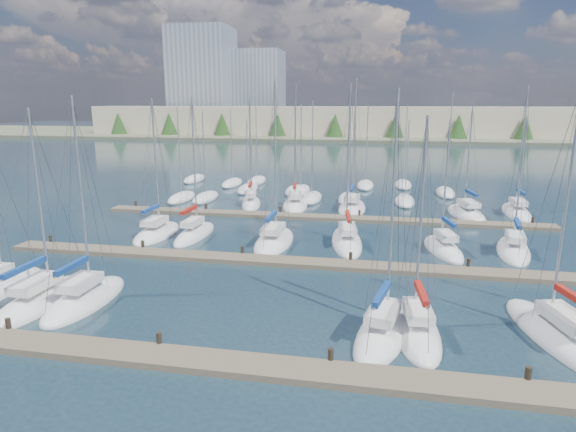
% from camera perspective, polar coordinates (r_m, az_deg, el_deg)
% --- Properties ---
extents(ground, '(400.00, 400.00, 0.00)m').
position_cam_1_polar(ground, '(77.07, 6.42, 4.85)').
color(ground, '#213642').
rests_on(ground, ground).
extents(dock_near, '(44.00, 1.93, 1.10)m').
position_cam_1_polar(dock_near, '(21.94, -6.12, -17.11)').
color(dock_near, '#6B5E4C').
rests_on(dock_near, ground).
extents(dock_mid, '(44.00, 1.93, 1.10)m').
position_cam_1_polar(dock_mid, '(34.39, 0.63, -5.49)').
color(dock_mid, '#6B5E4C').
rests_on(dock_mid, ground).
extents(dock_far, '(44.00, 1.93, 1.10)m').
position_cam_1_polar(dock_far, '(47.71, 3.59, -0.15)').
color(dock_far, '#6B5E4C').
rests_on(dock_far, ground).
extents(sailboat_q, '(4.16, 8.33, 11.64)m').
position_cam_1_polar(sailboat_q, '(52.24, 20.36, 0.24)').
color(sailboat_q, white).
rests_on(sailboat_q, ground).
extents(sailboat_k, '(3.55, 9.10, 13.45)m').
position_cam_1_polar(sailboat_k, '(39.66, 6.97, -2.96)').
color(sailboat_k, white).
rests_on(sailboat_k, ground).
extents(sailboat_e, '(2.81, 7.13, 11.40)m').
position_cam_1_polar(sailboat_e, '(25.42, 14.90, -12.93)').
color(sailboat_e, white).
rests_on(sailboat_e, ground).
extents(sailboat_b, '(2.66, 8.45, 11.72)m').
position_cam_1_polar(sailboat_b, '(31.37, -27.08, -8.87)').
color(sailboat_b, white).
rests_on(sailboat_b, ground).
extents(sailboat_d, '(3.96, 7.96, 12.63)m').
position_cam_1_polar(sailboat_d, '(24.97, 11.28, -13.21)').
color(sailboat_d, white).
rests_on(sailboat_d, ground).
extents(sailboat_p, '(2.94, 8.58, 14.40)m').
position_cam_1_polar(sailboat_p, '(52.14, 7.59, 0.96)').
color(sailboat_p, white).
rests_on(sailboat_p, ground).
extents(sailboat_m, '(3.55, 7.90, 10.86)m').
position_cam_1_polar(sailboat_m, '(40.88, 25.14, -3.68)').
color(sailboat_m, white).
rests_on(sailboat_m, ground).
extents(sailboat_o, '(3.68, 7.74, 14.01)m').
position_cam_1_polar(sailboat_o, '(53.09, 0.84, 1.30)').
color(sailboat_o, white).
rests_on(sailboat_o, ground).
extents(sailboat_j, '(2.88, 8.17, 13.70)m').
position_cam_1_polar(sailboat_j, '(39.36, -1.65, -3.01)').
color(sailboat_j, white).
rests_on(sailboat_j, ground).
extents(sailboat_h, '(2.83, 7.27, 12.34)m').
position_cam_1_polar(sailboat_h, '(43.25, -15.27, -1.98)').
color(sailboat_h, white).
rests_on(sailboat_h, ground).
extents(sailboat_c, '(2.84, 7.34, 12.35)m').
position_cam_1_polar(sailboat_c, '(30.45, -22.88, -9.07)').
color(sailboat_c, white).
rests_on(sailboat_c, ground).
extents(sailboat_i, '(2.24, 7.51, 12.45)m').
position_cam_1_polar(sailboat_i, '(42.22, -11.01, -2.09)').
color(sailboat_i, white).
rests_on(sailboat_i, ground).
extents(sailboat_l, '(3.53, 7.11, 10.67)m').
position_cam_1_polar(sailboat_l, '(39.22, 17.91, -3.72)').
color(sailboat_l, white).
rests_on(sailboat_l, ground).
extents(sailboat_r, '(2.75, 8.36, 13.57)m').
position_cam_1_polar(sailboat_r, '(55.03, 25.43, 0.42)').
color(sailboat_r, white).
rests_on(sailboat_r, ground).
extents(sailboat_f, '(4.51, 9.29, 12.79)m').
position_cam_1_polar(sailboat_f, '(27.40, 29.37, -12.31)').
color(sailboat_f, white).
rests_on(sailboat_f, ground).
extents(sailboat_n, '(3.38, 7.07, 12.53)m').
position_cam_1_polar(sailboat_n, '(53.97, -4.39, 1.47)').
color(sailboat_n, white).
rests_on(sailboat_n, ground).
extents(distant_boats, '(36.93, 20.75, 13.30)m').
position_cam_1_polar(distant_boats, '(61.62, 1.20, 3.08)').
color(distant_boats, '#9EA0A5').
rests_on(distant_boats, ground).
extents(shoreline, '(400.00, 60.00, 38.00)m').
position_cam_1_polar(shoreline, '(166.94, 4.31, 11.97)').
color(shoreline, '#666B51').
rests_on(shoreline, ground).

